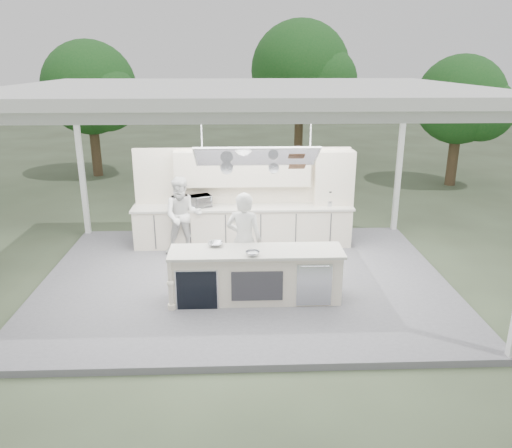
{
  "coord_description": "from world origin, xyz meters",
  "views": [
    {
      "loc": [
        -0.13,
        -9.14,
        4.31
      ],
      "look_at": [
        0.24,
        0.4,
        1.13
      ],
      "focal_mm": 35.0,
      "sensor_mm": 36.0,
      "label": 1
    }
  ],
  "objects_px": {
    "demo_island": "(255,275)",
    "sous_chef": "(183,216)",
    "back_counter": "(243,225)",
    "head_chef": "(244,241)"
  },
  "relations": [
    {
      "from": "demo_island",
      "to": "head_chef",
      "type": "distance_m",
      "value": 0.74
    },
    {
      "from": "demo_island",
      "to": "back_counter",
      "type": "distance_m",
      "value": 2.82
    },
    {
      "from": "demo_island",
      "to": "sous_chef",
      "type": "relative_size",
      "value": 1.76
    },
    {
      "from": "back_counter",
      "to": "head_chef",
      "type": "height_order",
      "value": "head_chef"
    },
    {
      "from": "demo_island",
      "to": "back_counter",
      "type": "relative_size",
      "value": 0.61
    },
    {
      "from": "demo_island",
      "to": "sous_chef",
      "type": "distance_m",
      "value": 2.81
    },
    {
      "from": "head_chef",
      "to": "back_counter",
      "type": "bearing_deg",
      "value": -75.45
    },
    {
      "from": "head_chef",
      "to": "sous_chef",
      "type": "relative_size",
      "value": 1.06
    },
    {
      "from": "sous_chef",
      "to": "head_chef",
      "type": "bearing_deg",
      "value": -58.31
    },
    {
      "from": "back_counter",
      "to": "head_chef",
      "type": "bearing_deg",
      "value": -90.19
    }
  ]
}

